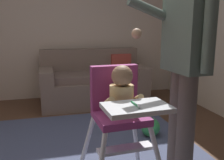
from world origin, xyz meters
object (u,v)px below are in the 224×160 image
adult_standing (184,65)px  high_chair (120,105)px  couch (93,82)px  toy_ball (150,127)px

adult_standing → high_chair: bearing=-0.1°
couch → high_chair: size_ratio=1.69×
high_chair → toy_ball: 1.19m
couch → toy_ball: couch is taller
toy_ball → couch: bearing=104.5°
couch → toy_ball: 1.54m
couch → high_chair: bearing=-5.6°
high_chair → toy_ball: (0.61, 0.84, -0.57)m
high_chair → toy_ball: bearing=141.0°
couch → toy_ball: bearing=14.5°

